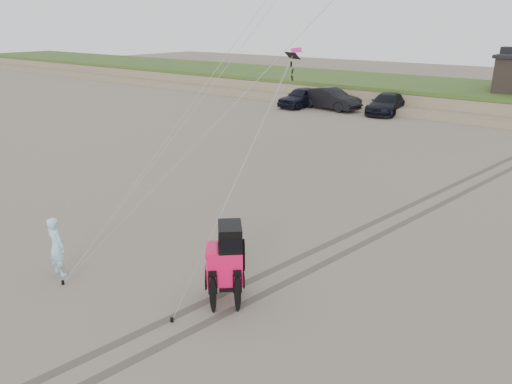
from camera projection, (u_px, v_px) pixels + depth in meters
ground at (159, 311)px, 12.76m from camera, size 160.00×160.00×0.00m
dune_ridge at (511, 101)px, 40.35m from camera, size 160.00×14.25×1.73m
truck_a at (302, 97)px, 42.53m from camera, size 2.24×5.00×1.67m
truck_b at (330, 99)px, 41.37m from camera, size 5.54×2.60×1.76m
truck_c at (387, 104)px, 39.45m from camera, size 2.96×5.67×1.57m
jeep at (224, 271)px, 12.99m from camera, size 4.78×4.65×1.74m
man at (57, 246)px, 14.35m from camera, size 0.65×0.43×1.79m
stake_main at (63, 283)px, 14.05m from camera, size 0.08×0.08×0.12m
stake_aux at (172, 320)px, 12.31m from camera, size 0.08×0.08×0.12m
tire_tracks at (370, 232)px, 17.53m from camera, size 5.22×29.74×0.01m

